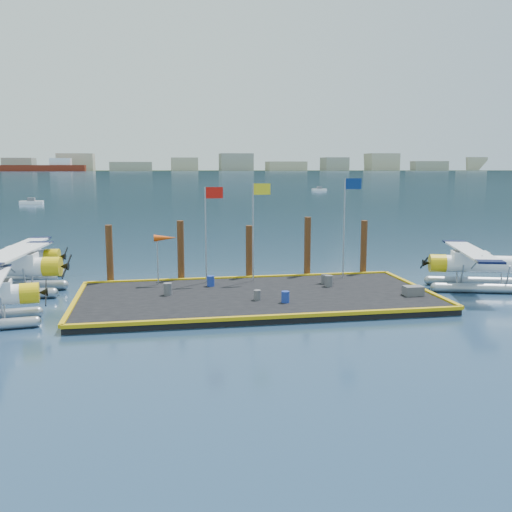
{
  "coord_description": "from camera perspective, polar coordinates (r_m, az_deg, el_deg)",
  "views": [
    {
      "loc": [
        -5.63,
        -31.46,
        7.69
      ],
      "look_at": [
        0.36,
        2.0,
        2.3
      ],
      "focal_mm": 40.0,
      "sensor_mm": 36.0,
      "label": 1
    }
  ],
  "objects": [
    {
      "name": "windsock",
      "position": [
        35.55,
        -9.1,
        1.68
      ],
      "size": [
        1.4,
        0.44,
        3.12
      ],
      "color": "#95969D",
      "rests_on": "dock"
    },
    {
      "name": "piling_1",
      "position": [
        37.32,
        -7.53,
        0.31
      ],
      "size": [
        0.44,
        0.44,
        4.2
      ],
      "primitive_type": "cylinder",
      "color": "#482C14",
      "rests_on": "ground"
    },
    {
      "name": "crate",
      "position": [
        33.66,
        15.44,
        -3.37
      ],
      "size": [
        1.07,
        0.71,
        0.54
      ],
      "primitive_type": "cube",
      "color": "#545459",
      "rests_on": "dock"
    },
    {
      "name": "drum_4",
      "position": [
        35.9,
        6.85,
        -2.3
      ],
      "size": [
        0.41,
        0.41,
        0.58
      ],
      "primitive_type": "cylinder",
      "color": "#545459",
      "rests_on": "dock"
    },
    {
      "name": "flagpole_blue",
      "position": [
        37.47,
        9.12,
        4.29
      ],
      "size": [
        1.14,
        0.08,
        6.5
      ],
      "color": "#95969D",
      "rests_on": "dock"
    },
    {
      "name": "ground",
      "position": [
        32.87,
        -0.0,
        -4.52
      ],
      "size": [
        4000.0,
        4000.0,
        0.0
      ],
      "primitive_type": "plane",
      "color": "navy",
      "rests_on": "ground"
    },
    {
      "name": "drum_5",
      "position": [
        35.0,
        -4.55,
        -2.51
      ],
      "size": [
        0.46,
        0.46,
        0.64
      ],
      "primitive_type": "cylinder",
      "color": "navy",
      "rests_on": "dock"
    },
    {
      "name": "dock",
      "position": [
        32.83,
        -0.0,
        -4.18
      ],
      "size": [
        20.0,
        10.0,
        0.4
      ],
      "primitive_type": "cube",
      "color": "black",
      "rests_on": "ground"
    },
    {
      "name": "drum_2",
      "position": [
        35.1,
        7.27,
        -2.48
      ],
      "size": [
        0.49,
        0.49,
        0.69
      ],
      "primitive_type": "cylinder",
      "color": "#545459",
      "rests_on": "dock"
    },
    {
      "name": "drum_3",
      "position": [
        31.33,
        0.13,
        -3.93
      ],
      "size": [
        0.39,
        0.39,
        0.55
      ],
      "primitive_type": "cylinder",
      "color": "#545459",
      "rests_on": "dock"
    },
    {
      "name": "piling_4",
      "position": [
        39.88,
        10.71,
        0.64
      ],
      "size": [
        0.44,
        0.44,
        4.0
      ],
      "primitive_type": "cylinder",
      "color": "#482C14",
      "rests_on": "ground"
    },
    {
      "name": "piling_2",
      "position": [
        37.81,
        -0.7,
        0.2
      ],
      "size": [
        0.44,
        0.44,
        3.8
      ],
      "primitive_type": "cylinder",
      "color": "#482C14",
      "rests_on": "ground"
    },
    {
      "name": "piling_0",
      "position": [
        37.41,
        -14.43,
        -0.03
      ],
      "size": [
        0.44,
        0.44,
        4.0
      ],
      "primitive_type": "cylinder",
      "color": "#482C14",
      "rests_on": "ground"
    },
    {
      "name": "far_backdrop",
      "position": [
        1785.94,
        -2.27,
        9.05
      ],
      "size": [
        3050.0,
        2050.0,
        810.0
      ],
      "color": "black",
      "rests_on": "ground"
    },
    {
      "name": "flagpole_yellow",
      "position": [
        35.97,
        0.03,
        3.94
      ],
      "size": [
        1.14,
        0.08,
        6.2
      ],
      "color": "#95969D",
      "rests_on": "dock"
    },
    {
      "name": "flagpole_red",
      "position": [
        35.57,
        -4.73,
        3.66
      ],
      "size": [
        1.14,
        0.08,
        6.0
      ],
      "color": "#95969D",
      "rests_on": "dock"
    },
    {
      "name": "drum_1",
      "position": [
        30.8,
        2.96,
        -4.11
      ],
      "size": [
        0.44,
        0.44,
        0.61
      ],
      "primitive_type": "cylinder",
      "color": "navy",
      "rests_on": "dock"
    },
    {
      "name": "dock_bumpers",
      "position": [
        32.76,
        -0.0,
        -3.69
      ],
      "size": [
        20.25,
        10.25,
        0.18
      ],
      "primitive_type": null,
      "color": "#C19A0B",
      "rests_on": "dock"
    },
    {
      "name": "drum_0",
      "position": [
        32.92,
        -8.81,
        -3.28
      ],
      "size": [
        0.49,
        0.49,
        0.69
      ],
      "primitive_type": "cylinder",
      "color": "#545459",
      "rests_on": "dock"
    },
    {
      "name": "piling_3",
      "position": [
        38.63,
        5.16,
        0.72
      ],
      "size": [
        0.44,
        0.44,
        4.3
      ],
      "primitive_type": "cylinder",
      "color": "#482C14",
      "rests_on": "ground"
    },
    {
      "name": "seaplane_b",
      "position": [
        37.3,
        -23.31,
        -1.27
      ],
      "size": [
        8.89,
        9.82,
        3.47
      ],
      "rotation": [
        0.0,
        0.0,
        -1.69
      ],
      "color": "#979EA5",
      "rests_on": "ground"
    },
    {
      "name": "seaplane_d",
      "position": [
        38.28,
        21.12,
        -0.99
      ],
      "size": [
        8.69,
        9.34,
        3.33
      ],
      "rotation": [
        0.0,
        0.0,
        1.28
      ],
      "color": "#979EA5",
      "rests_on": "ground"
    },
    {
      "name": "seaplane_c",
      "position": [
        42.0,
        -22.67,
        -0.32
      ],
      "size": [
        8.17,
        9.01,
        3.19
      ],
      "rotation": [
        0.0,
        0.0,
        -1.66
      ],
      "color": "#979EA5",
      "rests_on": "ground"
    }
  ]
}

